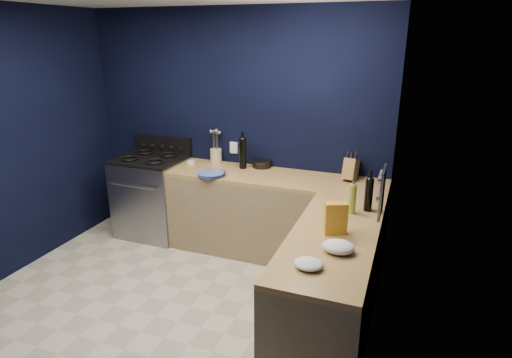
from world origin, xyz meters
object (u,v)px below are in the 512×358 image
at_px(utensil_crock, 216,156).
at_px(crouton_bag, 336,218).
at_px(knife_block, 351,169).
at_px(plate_stack, 211,174).
at_px(gas_range, 153,197).

distance_m(utensil_crock, crouton_bag, 2.13).
bearing_deg(utensil_crock, knife_block, -2.48).
bearing_deg(plate_stack, gas_range, 166.99).
relative_size(knife_block, crouton_bag, 0.89).
bearing_deg(knife_block, crouton_bag, -78.07).
relative_size(gas_range, plate_stack, 3.29).
xyz_separation_m(plate_stack, crouton_bag, (1.47, -0.91, 0.10)).
bearing_deg(knife_block, plate_stack, -156.10).
distance_m(knife_block, crouton_bag, 1.30).
bearing_deg(plate_stack, crouton_bag, -31.68).
xyz_separation_m(gas_range, utensil_crock, (0.73, 0.25, 0.52)).
xyz_separation_m(knife_block, crouton_bag, (0.09, -1.30, 0.01)).
relative_size(plate_stack, crouton_bag, 1.15).
bearing_deg(crouton_bag, utensil_crock, 117.13).
xyz_separation_m(plate_stack, knife_block, (1.39, 0.39, 0.09)).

